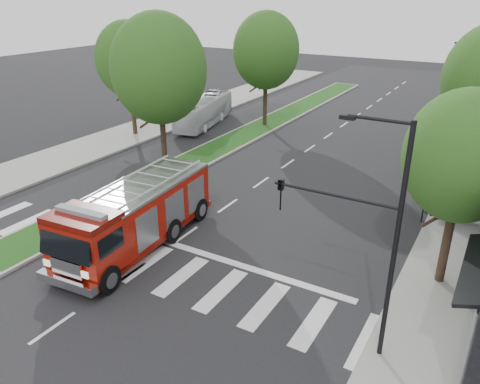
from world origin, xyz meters
name	(u,v)px	position (x,y,z in m)	size (l,w,h in m)	color
ground	(185,235)	(0.00, 0.00, 0.00)	(140.00, 140.00, 0.00)	black
sidewalk_left	(114,139)	(-14.50, 10.00, 0.07)	(5.00, 80.00, 0.15)	gray
median	(254,130)	(-6.00, 18.00, 0.08)	(3.00, 50.00, 0.15)	gray
bus_shelter	(459,187)	(11.20, 8.15, 2.04)	(3.20, 1.60, 2.61)	black
tree_right_near	(463,157)	(11.50, 2.00, 5.51)	(4.40, 4.40, 8.05)	black
tree_median_near	(159,69)	(-6.00, 6.00, 6.81)	(5.80, 5.80, 10.16)	black
tree_median_far	(266,51)	(-6.00, 20.00, 6.49)	(5.60, 5.60, 9.72)	black
tree_left_mid	(129,59)	(-14.00, 12.00, 6.16)	(5.20, 5.20, 9.16)	black
streetlight_right_near	(367,225)	(9.61, -3.50, 4.67)	(4.08, 0.22, 8.00)	black
streetlight_right_far	(475,95)	(10.35, 20.00, 4.48)	(2.11, 0.20, 8.00)	black
fire_engine	(136,215)	(-1.36, -1.85, 1.56)	(3.55, 9.56, 3.25)	#5D0B05
city_bus	(204,111)	(-10.88, 17.68, 1.27)	(2.13, 9.11, 2.54)	silver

